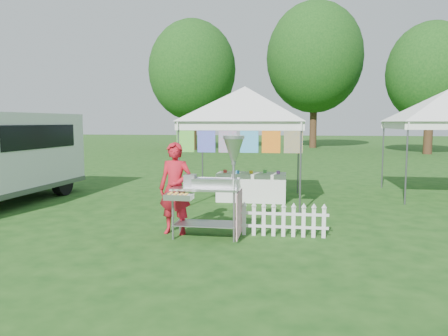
# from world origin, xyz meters

# --- Properties ---
(ground) EXTENTS (120.00, 120.00, 0.00)m
(ground) POSITION_xyz_m (0.00, 0.00, 0.00)
(ground) COLOR #184313
(ground) RESTS_ON ground
(canopy_main) EXTENTS (4.24, 4.24, 3.45)m
(canopy_main) POSITION_xyz_m (0.00, 3.49, 2.99)
(canopy_main) COLOR #59595E
(canopy_main) RESTS_ON ground
(tree_left) EXTENTS (6.40, 6.40, 9.53)m
(tree_left) POSITION_xyz_m (-6.00, 24.00, 5.83)
(tree_left) COLOR #362213
(tree_left) RESTS_ON ground
(tree_mid) EXTENTS (7.60, 7.60, 11.52)m
(tree_mid) POSITION_xyz_m (3.00, 28.00, 7.14)
(tree_mid) COLOR #362213
(tree_mid) RESTS_ON ground
(tree_right) EXTENTS (5.60, 5.60, 8.42)m
(tree_right) POSITION_xyz_m (10.00, 22.00, 5.18)
(tree_right) COLOR #362213
(tree_right) RESTS_ON ground
(donut_cart) EXTENTS (1.34, 0.90, 1.85)m
(donut_cart) POSITION_xyz_m (-0.12, -0.27, 1.09)
(donut_cart) COLOR gray
(donut_cart) RESTS_ON ground
(vendor) EXTENTS (0.67, 0.48, 1.72)m
(vendor) POSITION_xyz_m (-0.92, -0.10, 0.86)
(vendor) COLOR #B11523
(vendor) RESTS_ON ground
(picket_fence) EXTENTS (1.62, 0.03, 0.56)m
(picket_fence) POSITION_xyz_m (1.08, -0.02, 0.29)
(picket_fence) COLOR white
(picket_fence) RESTS_ON ground
(display_table) EXTENTS (1.80, 0.70, 0.75)m
(display_table) POSITION_xyz_m (0.19, 3.48, 0.37)
(display_table) COLOR white
(display_table) RESTS_ON ground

